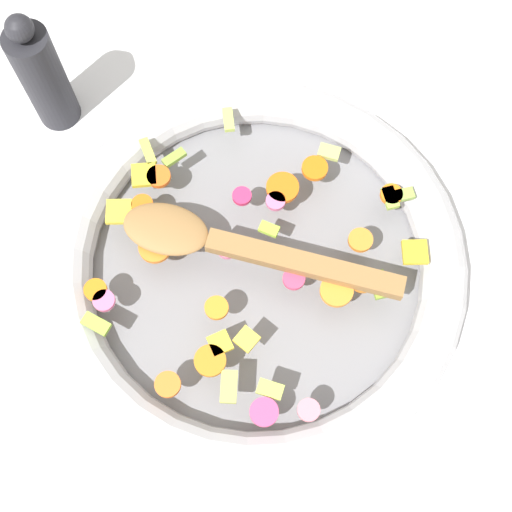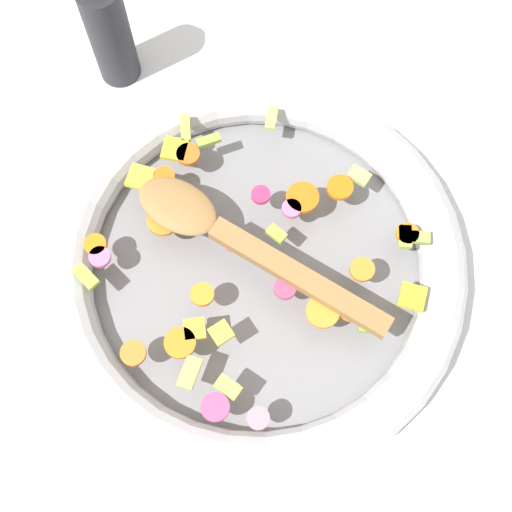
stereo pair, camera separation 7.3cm
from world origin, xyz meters
name	(u,v)px [view 1 (the left image)]	position (x,y,z in m)	size (l,w,h in m)	color
ground_plane	(256,271)	(0.00, 0.00, 0.00)	(4.00, 4.00, 0.00)	silver
skillet	(256,265)	(0.00, 0.00, 0.02)	(0.45, 0.45, 0.05)	slate
chopped_vegetables	(250,260)	(-0.01, 0.00, 0.05)	(0.32, 0.34, 0.01)	orange
wooden_spoon	(230,245)	(0.00, 0.03, 0.06)	(0.09, 0.30, 0.01)	olive
pepper_mill	(42,76)	(0.08, 0.30, 0.08)	(0.05, 0.05, 0.17)	#232328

